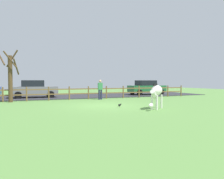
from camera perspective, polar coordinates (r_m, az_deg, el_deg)
name	(u,v)px	position (r m, az deg, el deg)	size (l,w,h in m)	color
ground_plane	(105,106)	(13.86, -1.81, -4.19)	(60.00, 60.00, 0.00)	#5B8C42
parking_asphalt	(73,96)	(22.76, -10.14, -1.64)	(28.00, 7.40, 0.05)	#2D2D33
paddock_fence	(79,92)	(18.45, -8.55, -0.66)	(21.27, 0.11, 1.10)	brown
bare_tree	(10,76)	(17.55, -24.91, 3.25)	(1.49, 1.43, 3.87)	#513A23
zebra	(156,92)	(12.32, 11.44, -0.71)	(1.62, 1.36, 1.41)	white
crow_on_grass	(120,105)	(13.07, 1.99, -4.02)	(0.21, 0.10, 0.20)	black
parked_car_green	(146,87)	(24.49, 8.94, 0.56)	(4.03, 1.94, 1.56)	#236B38
parked_car_grey	(34,89)	(21.07, -19.61, 0.19)	(4.00, 1.88, 1.56)	slate
visitor_near_fence	(100,89)	(18.24, -3.08, 0.21)	(0.38, 0.26, 1.64)	#232847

